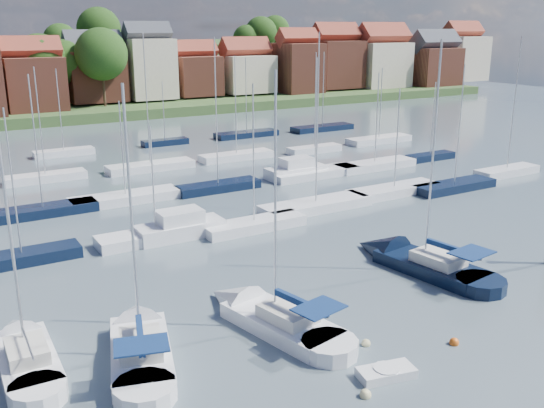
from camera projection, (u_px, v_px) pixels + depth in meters
ground at (156, 177)px, 67.36m from camera, size 260.00×260.00×0.00m
sailboat_left at (140, 342)px, 31.47m from camera, size 5.83×11.32×14.90m
sailboat_centre at (265, 316)px, 34.30m from camera, size 5.23×11.64×15.33m
sailboat_navy at (413, 261)px, 42.35m from camera, size 4.83×12.43×16.74m
sailboat_far at (25, 353)px, 30.45m from camera, size 2.82×9.85×13.06m
tender at (386, 373)px, 28.92m from camera, size 2.95×1.82×0.59m
buoy_b at (365, 397)px, 27.45m from camera, size 0.53×0.53×0.53m
buoy_c at (366, 345)px, 31.89m from camera, size 0.47×0.47×0.47m
buoy_d at (454, 344)px, 31.99m from camera, size 0.52×0.52×0.52m
buoy_e at (411, 271)px, 41.55m from camera, size 0.41×0.41×0.41m
marina_field at (189, 181)px, 64.17m from camera, size 79.62×41.41×15.93m
far_shore_town at (26, 77)px, 143.56m from camera, size 212.46×90.00×22.27m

